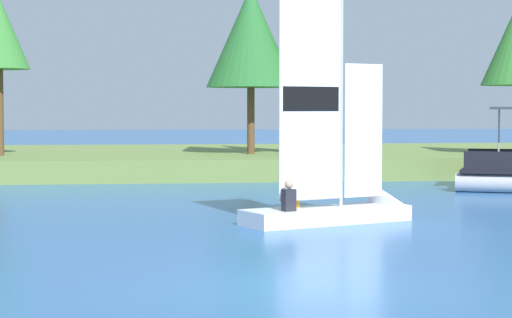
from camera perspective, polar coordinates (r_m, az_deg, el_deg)
ground_plane at (r=14.29m, az=2.28°, el=-7.68°), size 200.00×200.00×0.00m
shore_bank at (r=40.69m, az=-3.71°, el=-0.08°), size 80.00×14.34×0.82m
shoreline_tree_centre at (r=37.91m, az=-0.31°, el=7.32°), size 3.55×3.55×6.64m
shoreline_tree_midright at (r=38.03m, az=2.62°, el=8.43°), size 2.10×2.10×7.82m
sailboat at (r=22.45m, az=5.70°, el=-2.49°), size 4.64×2.83×6.07m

